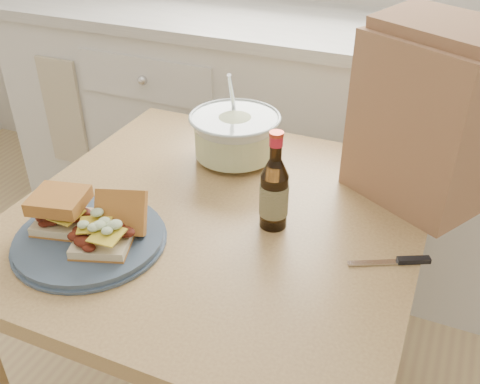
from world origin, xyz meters
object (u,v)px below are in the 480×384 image
at_px(coleslaw_bowl, 235,138).
at_px(dining_table, 219,250).
at_px(beer_bottle, 274,192).
at_px(paper_bag, 425,122).
at_px(plate, 90,239).

bearing_deg(coleslaw_bowl, dining_table, -74.56).
distance_m(dining_table, coleslaw_bowl, 0.31).
distance_m(beer_bottle, paper_bag, 0.37).
relative_size(dining_table, paper_bag, 2.40).
xyz_separation_m(dining_table, plate, (-0.19, -0.21, 0.12)).
distance_m(dining_table, beer_bottle, 0.24).
bearing_deg(plate, coleslaw_bowl, 74.54).
bearing_deg(plate, dining_table, 47.21).
height_order(coleslaw_bowl, beer_bottle, coleslaw_bowl).
height_order(plate, paper_bag, paper_bag).
bearing_deg(plate, beer_bottle, 33.33).
xyz_separation_m(coleslaw_bowl, paper_bag, (0.46, 0.00, 0.13)).
xyz_separation_m(plate, beer_bottle, (0.33, 0.21, 0.07)).
distance_m(plate, coleslaw_bowl, 0.48).
relative_size(coleslaw_bowl, paper_bag, 0.63).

